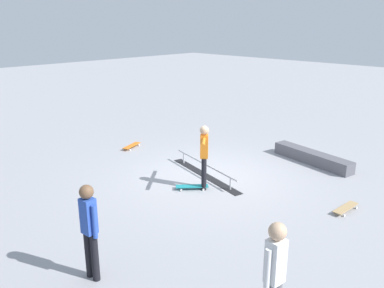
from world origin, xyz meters
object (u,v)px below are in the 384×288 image
(skater_main, at_px, (204,153))
(loose_skateboard_orange, at_px, (132,146))
(grind_rail, at_px, (205,170))
(skate_ledge, at_px, (312,157))
(loose_skateboard_natural, at_px, (346,208))
(bystander_blue_shirt, at_px, (89,227))
(skateboard_main, at_px, (192,186))
(bystander_white_shirt, at_px, (274,275))

(skater_main, bearing_deg, loose_skateboard_orange, -141.52)
(grind_rail, xyz_separation_m, loose_skateboard_orange, (3.37, -0.10, -0.08))
(skate_ledge, distance_m, loose_skateboard_natural, 3.08)
(grind_rail, height_order, bystander_blue_shirt, bystander_blue_shirt)
(skateboard_main, distance_m, bystander_white_shirt, 4.99)
(skateboard_main, bearing_deg, grind_rail, -114.56)
(skater_main, relative_size, loose_skateboard_orange, 1.96)
(skate_ledge, height_order, bystander_blue_shirt, bystander_blue_shirt)
(loose_skateboard_orange, bearing_deg, loose_skateboard_natural, -105.81)
(bystander_white_shirt, bearing_deg, skateboard_main, -118.00)
(skater_main, height_order, loose_skateboard_natural, skater_main)
(bystander_white_shirt, bearing_deg, loose_skateboard_natural, -162.87)
(bystander_blue_shirt, height_order, loose_skateboard_natural, bystander_blue_shirt)
(skater_main, bearing_deg, skate_ledge, 123.99)
(grind_rail, distance_m, skater_main, 1.17)
(bystander_blue_shirt, bearing_deg, skate_ledge, -93.26)
(loose_skateboard_natural, bearing_deg, grind_rail, -76.79)
(skate_ledge, distance_m, skater_main, 3.79)
(bystander_white_shirt, distance_m, loose_skateboard_natural, 4.40)
(bystander_blue_shirt, relative_size, loose_skateboard_natural, 2.01)
(skate_ledge, distance_m, loose_skateboard_orange, 5.67)
(grind_rail, xyz_separation_m, skater_main, (-0.57, 0.65, 0.78))
(grind_rail, height_order, skater_main, skater_main)
(loose_skateboard_natural, bearing_deg, bystander_blue_shirt, -16.59)
(skateboard_main, height_order, loose_skateboard_orange, same)
(loose_skateboard_orange, bearing_deg, bystander_white_shirt, -135.29)
(skater_main, xyz_separation_m, loose_skateboard_natural, (-3.04, -1.29, -0.86))
(skateboard_main, relative_size, loose_skateboard_natural, 0.90)
(loose_skateboard_natural, bearing_deg, skateboard_main, -61.41)
(skate_ledge, xyz_separation_m, loose_skateboard_natural, (-2.06, 2.29, -0.10))
(bystander_white_shirt, distance_m, loose_skateboard_orange, 8.73)
(skater_main, relative_size, skateboard_main, 2.21)
(skater_main, distance_m, bystander_white_shirt, 4.90)
(grind_rail, xyz_separation_m, loose_skateboard_natural, (-3.61, -0.64, -0.08))
(skate_ledge, xyz_separation_m, bystander_white_shirt, (-2.95, 6.51, 0.77))
(skater_main, height_order, bystander_blue_shirt, bystander_blue_shirt)
(grind_rail, relative_size, bystander_white_shirt, 1.76)
(loose_skateboard_natural, height_order, loose_skateboard_orange, same)
(skater_main, bearing_deg, loose_skateboard_natural, 72.34)
(skater_main, distance_m, loose_skateboard_natural, 3.42)
(skate_ledge, relative_size, bystander_blue_shirt, 1.57)
(skate_ledge, relative_size, skateboard_main, 3.52)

